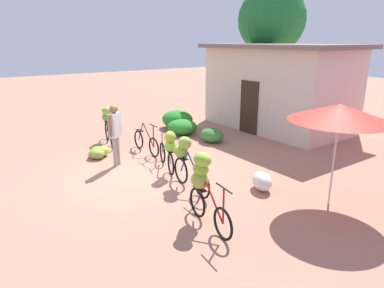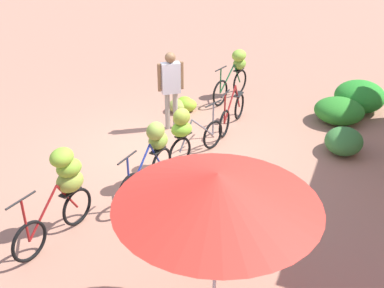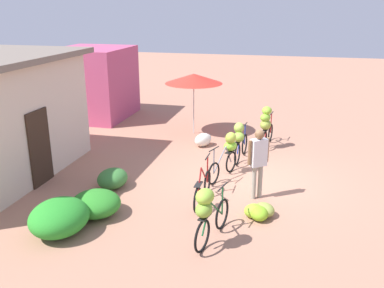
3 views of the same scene
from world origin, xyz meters
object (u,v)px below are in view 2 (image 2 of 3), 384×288
market_umbrella (217,189)px  bicycle_leftmost (236,69)px  bicycle_center_loaded (188,130)px  bicycle_near_pile (232,113)px  person_vendor (171,83)px  bicycle_by_shop (153,152)px  banana_pile_on_ground (183,105)px  bicycle_rightmost (64,184)px  produce_sack (203,237)px

market_umbrella → bicycle_leftmost: size_ratio=1.36×
market_umbrella → bicycle_center_loaded: 4.32m
bicycle_near_pile → bicycle_center_loaded: bearing=-8.9°
market_umbrella → person_vendor: 5.80m
bicycle_near_pile → bicycle_center_loaded: bicycle_center_loaded is taller
bicycle_by_shop → banana_pile_on_ground: 3.59m
bicycle_leftmost → bicycle_rightmost: (6.36, -0.65, 0.09)m
bicycle_leftmost → bicycle_by_shop: bicycle_by_shop is taller
market_umbrella → produce_sack: 2.38m
market_umbrella → bicycle_leftmost: (-7.37, -2.07, -1.29)m
bicycle_leftmost → bicycle_rightmost: bearing=-5.8°
market_umbrella → bicycle_rightmost: bearing=-110.4°
market_umbrella → person_vendor: size_ratio=1.26×
market_umbrella → bicycle_by_shop: market_umbrella is taller
bicycle_by_shop → produce_sack: 1.90m
bicycle_near_pile → bicycle_by_shop: bearing=-9.3°
bicycle_rightmost → produce_sack: size_ratio=2.24×
market_umbrella → bicycle_center_loaded: market_umbrella is taller
market_umbrella → bicycle_near_pile: 6.00m
bicycle_center_loaded → bicycle_near_pile: bearing=171.1°
bicycle_by_shop → person_vendor: size_ratio=0.94×
market_umbrella → bicycle_rightmost: market_umbrella is taller
bicycle_by_shop → person_vendor: 2.55m
bicycle_by_shop → banana_pile_on_ground: (-3.42, -0.93, -0.57)m
bicycle_by_shop → person_vendor: bearing=-162.5°
bicycle_leftmost → bicycle_by_shop: size_ratio=0.98×
person_vendor → market_umbrella: bearing=29.5°
bicycle_by_shop → market_umbrella: bearing=38.6°
market_umbrella → produce_sack: bearing=-154.2°
bicycle_leftmost → banana_pile_on_ground: 1.76m
bicycle_near_pile → banana_pile_on_ground: (-0.45, -1.41, -0.19)m
bicycle_leftmost → bicycle_center_loaded: bearing=3.3°
banana_pile_on_ground → market_umbrella: bearing=26.5°
bicycle_leftmost → bicycle_rightmost: size_ratio=1.04×
bicycle_near_pile → bicycle_rightmost: size_ratio=1.06×
banana_pile_on_ground → produce_sack: (4.61, 2.32, 0.07)m
produce_sack → person_vendor: bearing=-149.2°
market_umbrella → produce_sack: size_ratio=3.17×
bicycle_near_pile → bicycle_by_shop: 3.03m
bicycle_rightmost → market_umbrella: bearing=69.6°
bicycle_by_shop → banana_pile_on_ground: bicycle_by_shop is taller
bicycle_leftmost → produce_sack: bearing=13.2°
market_umbrella → banana_pile_on_ground: (-5.99, -2.98, -1.89)m
bicycle_center_loaded → bicycle_rightmost: bicycle_rightmost is taller
bicycle_near_pile → bicycle_rightmost: bearing=-14.3°
person_vendor → bicycle_leftmost: bearing=162.8°
market_umbrella → bicycle_rightmost: (-1.01, -2.72, -1.20)m
produce_sack → bicycle_by_shop: bearing=-130.7°
produce_sack → person_vendor: (-3.60, -2.15, 0.87)m
banana_pile_on_ground → person_vendor: person_vendor is taller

